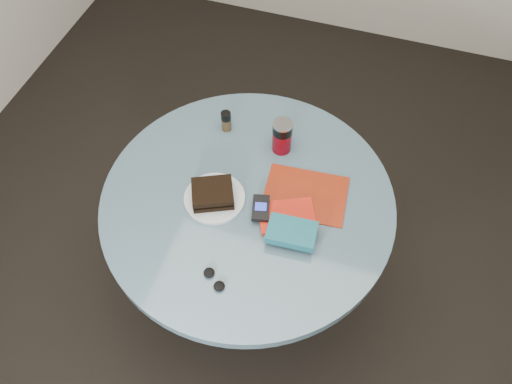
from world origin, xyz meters
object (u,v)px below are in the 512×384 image
(soda_can, at_px, (282,136))
(magazine, at_px, (305,195))
(plate, at_px, (215,198))
(headphones, at_px, (214,279))
(novel, at_px, (292,232))
(pepper_grinder, at_px, (226,121))
(red_book, at_px, (287,216))
(sandwich, at_px, (213,194))
(table, at_px, (248,223))
(mp3_player, at_px, (261,208))

(soda_can, height_order, magazine, soda_can)
(plate, xyz_separation_m, headphones, (0.10, -0.28, 0.00))
(soda_can, distance_m, novel, 0.37)
(novel, bearing_deg, magazine, 85.54)
(pepper_grinder, bearing_deg, novel, -46.51)
(soda_can, xyz_separation_m, red_book, (0.10, -0.28, -0.05))
(plate, relative_size, sandwich, 1.21)
(soda_can, relative_size, pepper_grinder, 1.56)
(magazine, relative_size, red_book, 1.53)
(table, height_order, soda_can, soda_can)
(soda_can, bearing_deg, novel, -68.85)
(plate, relative_size, novel, 1.33)
(mp3_player, bearing_deg, red_book, 4.19)
(plate, relative_size, pepper_grinder, 2.43)
(table, xyz_separation_m, headphones, (-0.00, -0.32, 0.17))
(sandwich, distance_m, red_book, 0.26)
(magazine, height_order, red_book, red_book)
(novel, bearing_deg, headphones, -134.01)
(plate, xyz_separation_m, sandwich, (-0.00, -0.00, 0.03))
(magazine, bearing_deg, mp3_player, -141.99)
(headphones, bearing_deg, novel, 49.96)
(sandwich, height_order, red_book, sandwich)
(magazine, bearing_deg, novel, -95.31)
(red_book, bearing_deg, soda_can, 85.26)
(mp3_player, bearing_deg, sandwich, -179.80)
(pepper_grinder, bearing_deg, red_book, -43.70)
(pepper_grinder, bearing_deg, headphones, -73.66)
(novel, height_order, headphones, novel)
(pepper_grinder, xyz_separation_m, headphones, (0.17, -0.59, -0.03))
(table, distance_m, red_book, 0.23)
(novel, bearing_deg, red_book, 112.81)
(plate, distance_m, novel, 0.29)
(sandwich, bearing_deg, magazine, 21.52)
(sandwich, xyz_separation_m, mp3_player, (0.17, 0.00, -0.01))
(pepper_grinder, xyz_separation_m, magazine, (0.36, -0.20, -0.04))
(red_book, distance_m, mp3_player, 0.09)
(table, bearing_deg, red_book, -13.38)
(magazine, bearing_deg, sandwich, -163.30)
(pepper_grinder, xyz_separation_m, red_book, (0.32, -0.31, -0.03))
(pepper_grinder, xyz_separation_m, mp3_player, (0.23, -0.31, -0.02))
(soda_can, bearing_deg, table, -101.02)
(sandwich, bearing_deg, soda_can, 61.51)
(sandwich, distance_m, mp3_player, 0.17)
(sandwich, relative_size, mp3_player, 1.58)
(mp3_player, distance_m, headphones, 0.28)
(red_book, height_order, headphones, same)
(magazine, distance_m, red_book, 0.11)
(pepper_grinder, distance_m, mp3_player, 0.39)
(novel, xyz_separation_m, headphones, (-0.18, -0.22, -0.03))
(table, height_order, sandwich, sandwich)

